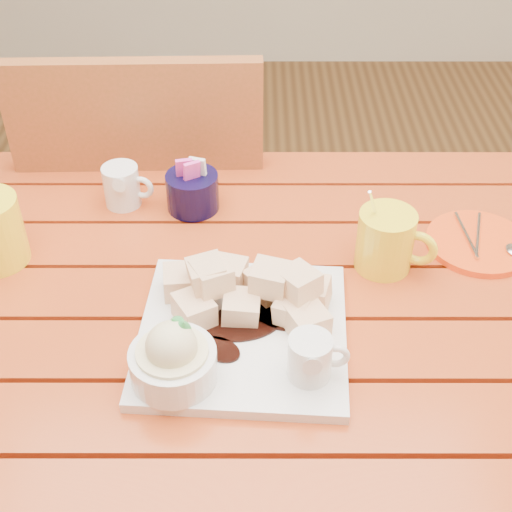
{
  "coord_description": "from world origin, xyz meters",
  "views": [
    {
      "loc": [
        0.05,
        -0.78,
        1.45
      ],
      "look_at": [
        0.05,
        -0.0,
        0.82
      ],
      "focal_mm": 50.0,
      "sensor_mm": 36.0,
      "label": 1
    }
  ],
  "objects_px": {
    "table": "(226,342)",
    "chair_far": "(156,222)",
    "orange_saucer": "(479,243)",
    "dessert_plate": "(231,327)",
    "coffee_mug_right": "(387,240)"
  },
  "relations": [
    {
      "from": "table",
      "to": "chair_far",
      "type": "relative_size",
      "value": 1.25
    },
    {
      "from": "table",
      "to": "orange_saucer",
      "type": "height_order",
      "value": "orange_saucer"
    },
    {
      "from": "dessert_plate",
      "to": "orange_saucer",
      "type": "distance_m",
      "value": 0.45
    },
    {
      "from": "table",
      "to": "dessert_plate",
      "type": "distance_m",
      "value": 0.18
    },
    {
      "from": "table",
      "to": "coffee_mug_right",
      "type": "xyz_separation_m",
      "value": [
        0.24,
        0.06,
        0.16
      ]
    },
    {
      "from": "orange_saucer",
      "to": "dessert_plate",
      "type": "bearing_deg",
      "value": -150.73
    },
    {
      "from": "table",
      "to": "orange_saucer",
      "type": "bearing_deg",
      "value": 15.12
    },
    {
      "from": "orange_saucer",
      "to": "chair_far",
      "type": "distance_m",
      "value": 0.71
    },
    {
      "from": "dessert_plate",
      "to": "chair_far",
      "type": "relative_size",
      "value": 0.31
    },
    {
      "from": "coffee_mug_right",
      "to": "orange_saucer",
      "type": "bearing_deg",
      "value": 39.56
    },
    {
      "from": "table",
      "to": "chair_far",
      "type": "xyz_separation_m",
      "value": [
        -0.17,
        0.46,
        -0.11
      ]
    },
    {
      "from": "coffee_mug_right",
      "to": "dessert_plate",
      "type": "bearing_deg",
      "value": -121.34
    },
    {
      "from": "coffee_mug_right",
      "to": "chair_far",
      "type": "xyz_separation_m",
      "value": [
        -0.41,
        0.4,
        -0.26
      ]
    },
    {
      "from": "chair_far",
      "to": "orange_saucer",
      "type": "bearing_deg",
      "value": 146.87
    },
    {
      "from": "dessert_plate",
      "to": "coffee_mug_right",
      "type": "distance_m",
      "value": 0.28
    }
  ]
}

